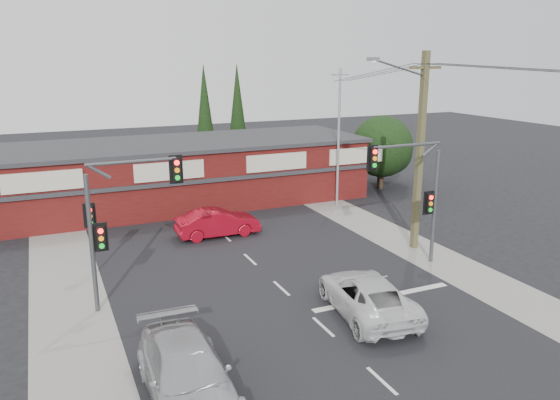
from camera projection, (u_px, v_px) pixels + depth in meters
name	position (u px, v px, depth m)	size (l,w,h in m)	color
ground	(291.00, 298.00, 22.67)	(120.00, 120.00, 0.00)	black
road_strip	(249.00, 258.00, 27.09)	(14.00, 70.00, 0.01)	black
verge_left	(66.00, 286.00, 23.76)	(3.00, 70.00, 0.02)	gray
verge_right	(391.00, 236.00, 30.43)	(3.00, 70.00, 0.02)	gray
stop_line	(383.00, 297.00, 22.72)	(6.50, 0.35, 0.01)	silver
white_suv	(367.00, 295.00, 21.12)	(2.53, 5.49, 1.53)	silver
silver_suv	(187.00, 374.00, 15.72)	(2.34, 5.75, 1.67)	#AFB1B4
red_sedan	(218.00, 223.00, 30.33)	(1.62, 4.63, 1.53)	maroon
lane_dashes	(281.00, 288.00, 23.57)	(0.12, 39.63, 0.01)	silver
shop_building	(172.00, 173.00, 36.76)	(27.30, 8.40, 4.22)	#490F0E
tree_cluster	(381.00, 149.00, 41.35)	(5.90, 5.10, 5.50)	#2D2116
conifer_near	(205.00, 111.00, 43.87)	(1.80, 1.80, 9.25)	#2D2116
conifer_far	(237.00, 107.00, 47.01)	(1.80, 1.80, 9.25)	#2D2116
traffic_mast_left	(118.00, 212.00, 20.92)	(3.77, 0.27, 5.97)	#47494C
traffic_mast_right	(417.00, 185.00, 25.25)	(3.96, 0.27, 5.97)	#47494C
pedestal_signal	(91.00, 224.00, 24.55)	(0.55, 0.27, 3.38)	#47494C
utility_pole	(418.00, 146.00, 27.22)	(4.38, 0.59, 10.00)	brown
steel_pole	(339.00, 136.00, 35.62)	(1.20, 0.16, 9.00)	gray
power_lines	(513.00, 74.00, 21.52)	(2.01, 29.00, 1.22)	black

